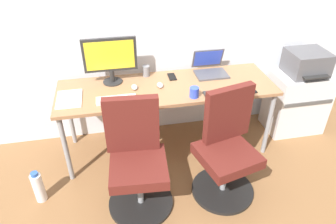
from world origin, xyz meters
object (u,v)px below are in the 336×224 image
at_px(printer, 306,63).
at_px(open_laptop, 210,68).
at_px(desktop_monitor, 110,58).
at_px(side_cabinet, 296,101).
at_px(office_chair_left, 137,161).
at_px(office_chair_right, 226,149).
at_px(water_bottle_on_floor, 38,187).
at_px(coffee_mug, 194,92).

height_order(printer, open_laptop, open_laptop).
height_order(printer, desktop_monitor, desktop_monitor).
bearing_deg(side_cabinet, desktop_monitor, 176.78).
distance_m(office_chair_left, printer, 1.97).
xyz_separation_m(side_cabinet, desktop_monitor, (-1.92, 0.11, 0.63)).
relative_size(office_chair_right, side_cabinet, 1.39).
xyz_separation_m(printer, water_bottle_on_floor, (-2.63, -0.55, -0.65)).
relative_size(office_chair_left, desktop_monitor, 1.96).
distance_m(office_chair_right, desktop_monitor, 1.30).
height_order(office_chair_right, water_bottle_on_floor, office_chair_right).
relative_size(desktop_monitor, coffee_mug, 5.22).
height_order(printer, water_bottle_on_floor, printer).
relative_size(office_chair_left, side_cabinet, 1.39).
xyz_separation_m(water_bottle_on_floor, desktop_monitor, (0.71, 0.65, 0.82)).
relative_size(office_chair_right, printer, 2.35).
distance_m(office_chair_right, printer, 1.33).
distance_m(office_chair_left, open_laptop, 1.23).
height_order(side_cabinet, open_laptop, open_laptop).
height_order(water_bottle_on_floor, desktop_monitor, desktop_monitor).
bearing_deg(coffee_mug, printer, 13.55).
bearing_deg(coffee_mug, office_chair_left, -144.66).
xyz_separation_m(printer, coffee_mug, (-1.24, -0.30, -0.03)).
xyz_separation_m(office_chair_right, side_cabinet, (1.06, 0.70, -0.09)).
distance_m(desktop_monitor, open_laptop, 0.98).
bearing_deg(office_chair_right, office_chair_left, 179.87).
xyz_separation_m(office_chair_right, desktop_monitor, (-0.86, 0.81, 0.54)).
bearing_deg(water_bottle_on_floor, office_chair_left, -10.49).
relative_size(side_cabinet, desktop_monitor, 1.40).
relative_size(office_chair_left, printer, 2.35).
relative_size(side_cabinet, open_laptop, 2.17).
relative_size(open_laptop, coffee_mug, 3.37).
relative_size(desktop_monitor, open_laptop, 1.55).
relative_size(water_bottle_on_floor, coffee_mug, 3.37).
bearing_deg(desktop_monitor, printer, -3.25).
bearing_deg(coffee_mug, water_bottle_on_floor, -169.96).
bearing_deg(office_chair_right, printer, 33.35).
relative_size(water_bottle_on_floor, open_laptop, 1.00).
xyz_separation_m(printer, open_laptop, (-0.97, 0.13, -0.02)).
bearing_deg(open_laptop, coffee_mug, -122.97).
relative_size(office_chair_left, coffee_mug, 10.22).
height_order(desktop_monitor, coffee_mug, desktop_monitor).
height_order(office_chair_left, desktop_monitor, desktop_monitor).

